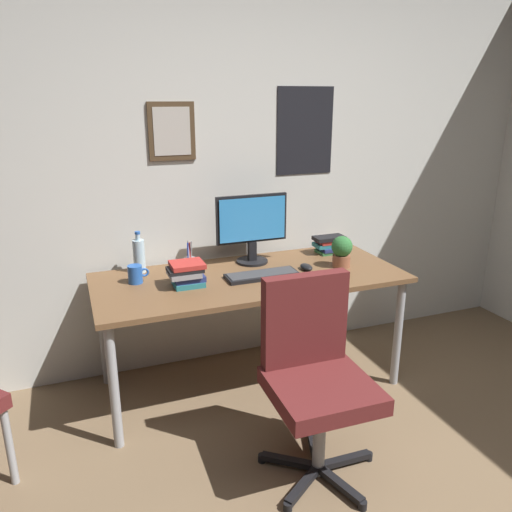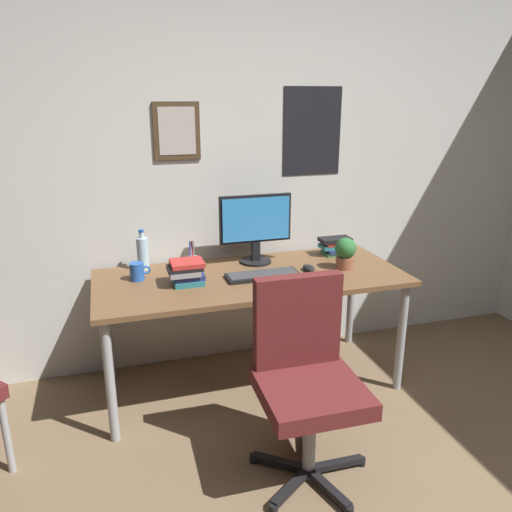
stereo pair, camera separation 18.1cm
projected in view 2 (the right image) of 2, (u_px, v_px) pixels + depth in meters
The scene contains 12 objects.
wall_back at pixel (255, 166), 3.27m from camera, with size 4.40×0.10×2.60m.
desk at pixel (251, 286), 3.00m from camera, with size 1.82×0.77×0.72m.
office_chair at pixel (305, 370), 2.32m from camera, with size 0.55×0.57×0.95m.
monitor at pixel (256, 226), 3.14m from camera, with size 0.46×0.20×0.43m.
keyboard at pixel (263, 275), 2.94m from camera, with size 0.43×0.15×0.03m.
computer_mouse at pixel (309, 268), 3.05m from camera, with size 0.06×0.11×0.04m.
water_bottle at pixel (143, 253), 3.05m from camera, with size 0.07×0.07×0.25m.
coffee_mug_near at pixel (137, 272), 2.89m from camera, with size 0.12×0.08×0.10m.
potted_plant at pixel (345, 252), 3.07m from camera, with size 0.13×0.13×0.19m.
pen_cup at pixel (192, 263), 3.03m from camera, with size 0.07×0.07×0.20m.
book_stack_left at pixel (187, 272), 2.82m from camera, with size 0.20×0.17×0.14m.
book_stack_right at pixel (336, 246), 3.36m from camera, with size 0.21×0.14×0.12m.
Camera 2 is at (-0.96, -1.01, 1.74)m, focal length 35.30 mm.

